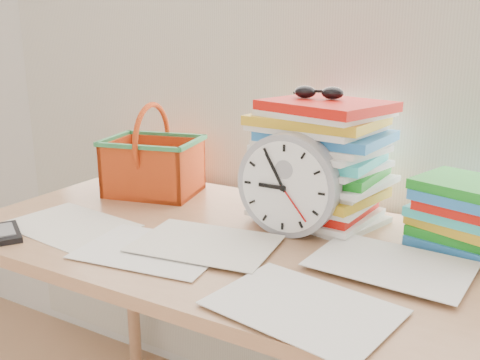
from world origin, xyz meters
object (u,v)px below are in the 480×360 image
Objects in this scene: book_stack at (469,215)px; basket at (153,150)px; paper_stack at (319,161)px; desk at (250,269)px; calculator at (5,233)px; clock at (288,185)px.

book_stack is 0.87m from basket.
desk is at bearing -111.07° from paper_stack.
calculator is at bearing -152.10° from desk.
paper_stack is 1.32× the size of clock.
calculator is (-0.59, -0.48, -0.15)m from paper_stack.
desk is 0.32m from paper_stack.
desk is 10.41× the size of calculator.
clock is at bearing -98.38° from paper_stack.
basket is at bearing 157.15° from desk.
book_stack is 1.95× the size of calculator.
calculator is (-0.08, -0.45, -0.12)m from basket.
desk is 0.50m from book_stack.
basket reaches higher than calculator.
paper_stack is (0.08, 0.21, 0.23)m from desk.
clock is 0.40m from book_stack.
paper_stack is at bearing -9.96° from basket.
desk is 4.35× the size of paper_stack.
desk is 5.32× the size of basket.
paper_stack is 0.37m from book_stack.
clock reaches higher than desk.
paper_stack is 0.51m from basket.
basket is (-0.87, -0.01, 0.05)m from book_stack.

